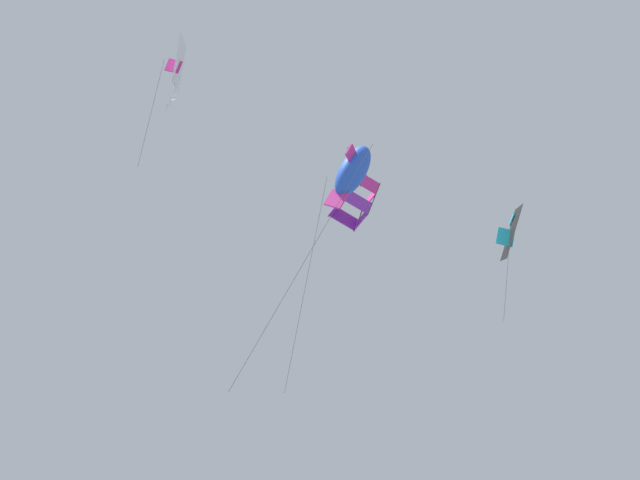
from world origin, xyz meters
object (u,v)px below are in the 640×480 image
at_px(kite_fish_near_right, 353,171).
at_px(kite_box_upper_right, 354,200).
at_px(kite_delta_low_drifter, 510,234).
at_px(kite_delta_near_left, 178,64).

xyz_separation_m(kite_fish_near_right, kite_box_upper_right, (2.75, 5.42, 3.58)).
xyz_separation_m(kite_delta_low_drifter, kite_fish_near_right, (-7.70, -2.35, -1.35)).
distance_m(kite_delta_low_drifter, kite_box_upper_right, 6.24).
xyz_separation_m(kite_delta_low_drifter, kite_box_upper_right, (-4.95, 3.07, 2.23)).
height_order(kite_fish_near_right, kite_box_upper_right, kite_box_upper_right).
bearing_deg(kite_fish_near_right, kite_box_upper_right, 15.45).
relative_size(kite_delta_near_left, kite_delta_low_drifter, 1.30).
distance_m(kite_delta_near_left, kite_box_upper_right, 9.00).
bearing_deg(kite_box_upper_right, kite_delta_near_left, 85.88).
relative_size(kite_delta_near_left, kite_fish_near_right, 0.64).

